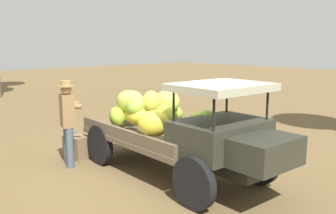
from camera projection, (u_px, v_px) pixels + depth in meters
ground_plane at (162, 173)px, 7.20m from camera, size 60.00×60.00×0.00m
truck at (180, 128)px, 6.89m from camera, size 4.52×1.87×1.85m
farmer at (68, 118)px, 7.47m from camera, size 0.54×0.50×1.76m
wooden_crate at (77, 147)px, 8.12m from camera, size 0.59×0.49×0.50m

